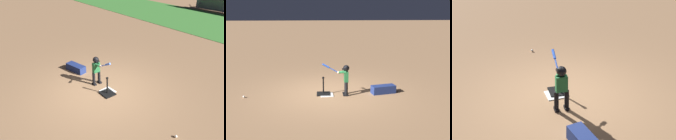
# 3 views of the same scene
# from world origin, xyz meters

# --- Properties ---
(ground_plane) EXTENTS (90.00, 90.00, 0.00)m
(ground_plane) POSITION_xyz_m (0.00, 0.00, 0.00)
(ground_plane) COLOR #99704C
(home_plate) EXTENTS (0.47, 0.47, 0.02)m
(home_plate) POSITION_xyz_m (0.10, 0.20, 0.01)
(home_plate) COLOR white
(home_plate) RESTS_ON ground_plane
(batting_tee) EXTENTS (0.46, 0.42, 0.63)m
(batting_tee) POSITION_xyz_m (0.21, 0.11, 0.08)
(batting_tee) COLOR black
(batting_tee) RESTS_ON ground_plane
(batter_child) EXTENTS (0.92, 0.33, 1.13)m
(batter_child) POSITION_xyz_m (-0.53, 0.20, 0.67)
(batter_child) COLOR black
(batter_child) RESTS_ON ground_plane
(baseball) EXTENTS (0.07, 0.07, 0.07)m
(baseball) POSITION_xyz_m (2.87, 0.32, 0.04)
(baseball) COLOR white
(baseball) RESTS_ON ground_plane
(bleachers_far_right) EXTENTS (3.52, 2.83, 1.21)m
(bleachers_far_right) POSITION_xyz_m (-4.47, 15.64, 0.59)
(bleachers_far_right) COLOR gray
(bleachers_far_right) RESTS_ON ground_plane
(equipment_bag) EXTENTS (0.89, 0.50, 0.28)m
(equipment_bag) POSITION_xyz_m (-1.89, 0.08, 0.14)
(equipment_bag) COLOR navy
(equipment_bag) RESTS_ON ground_plane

